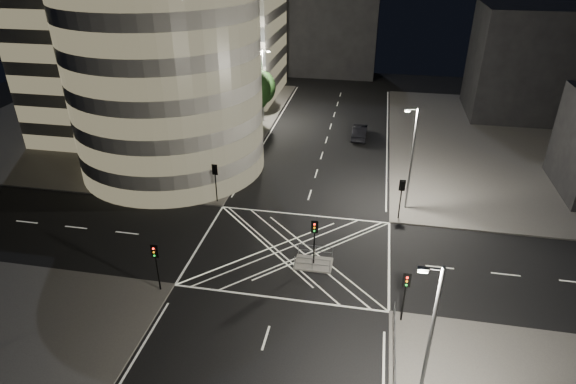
% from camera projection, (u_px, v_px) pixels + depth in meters
% --- Properties ---
extents(ground, '(120.00, 120.00, 0.00)m').
position_uv_depth(ground, '(292.00, 251.00, 40.43)').
color(ground, black).
rests_on(ground, ground).
extents(sidewalk_far_left, '(42.00, 42.00, 0.15)m').
position_uv_depth(sidewalk_far_left, '(126.00, 120.00, 68.42)').
color(sidewalk_far_left, '#555250').
rests_on(sidewalk_far_left, ground).
extents(sidewalk_far_right, '(42.00, 42.00, 0.15)m').
position_uv_depth(sidewalk_far_right, '(563.00, 150.00, 59.03)').
color(sidewalk_far_right, '#555250').
rests_on(sidewalk_far_right, ground).
extents(central_island, '(3.00, 2.00, 0.15)m').
position_uv_depth(central_island, '(314.00, 264.00, 38.77)').
color(central_island, slate).
rests_on(central_island, ground).
extents(office_tower_curved, '(30.00, 29.00, 27.20)m').
position_uv_depth(office_tower_curved, '(141.00, 43.00, 53.95)').
color(office_tower_curved, gray).
rests_on(office_tower_curved, sidewalk_far_left).
extents(office_block_rear, '(24.00, 16.00, 22.00)m').
position_uv_depth(office_block_rear, '(201.00, 23.00, 74.98)').
color(office_block_rear, gray).
rests_on(office_block_rear, sidewalk_far_left).
extents(building_right_far, '(14.00, 12.00, 15.00)m').
position_uv_depth(building_right_far, '(526.00, 62.00, 67.14)').
color(building_right_far, black).
rests_on(building_right_far, sidewalk_far_right).
extents(building_far_end, '(18.00, 8.00, 18.00)m').
position_uv_depth(building_far_end, '(327.00, 24.00, 86.91)').
color(building_far_end, black).
rests_on(building_far_end, ground).
extents(tree_a, '(4.04, 4.04, 6.41)m').
position_uv_depth(tree_a, '(205.00, 153.00, 47.90)').
color(tree_a, black).
rests_on(tree_a, sidewalk_far_left).
extents(tree_b, '(4.06, 4.06, 6.45)m').
position_uv_depth(tree_b, '(223.00, 131.00, 53.06)').
color(tree_b, black).
rests_on(tree_b, sidewalk_far_left).
extents(tree_c, '(4.38, 4.38, 7.10)m').
position_uv_depth(tree_c, '(238.00, 110.00, 58.03)').
color(tree_c, black).
rests_on(tree_c, sidewalk_far_left).
extents(tree_d, '(5.46, 5.46, 8.53)m').
position_uv_depth(tree_d, '(250.00, 89.00, 62.83)').
color(tree_d, black).
rests_on(tree_d, sidewalk_far_left).
extents(tree_e, '(4.23, 4.23, 6.36)m').
position_uv_depth(tree_e, '(261.00, 87.00, 68.71)').
color(tree_e, black).
rests_on(tree_e, sidewalk_far_left).
extents(traffic_signal_fl, '(0.55, 0.22, 4.00)m').
position_uv_depth(traffic_signal_fl, '(215.00, 176.00, 46.34)').
color(traffic_signal_fl, black).
rests_on(traffic_signal_fl, sidewalk_far_left).
extents(traffic_signal_nl, '(0.55, 0.22, 4.00)m').
position_uv_depth(traffic_signal_nl, '(156.00, 259.00, 34.59)').
color(traffic_signal_nl, black).
rests_on(traffic_signal_nl, sidewalk_near_left).
extents(traffic_signal_fr, '(0.55, 0.22, 4.00)m').
position_uv_depth(traffic_signal_fr, '(401.00, 192.00, 43.49)').
color(traffic_signal_fr, black).
rests_on(traffic_signal_fr, sidewalk_far_right).
extents(traffic_signal_nr, '(0.55, 0.22, 4.00)m').
position_uv_depth(traffic_signal_nr, '(406.00, 288.00, 31.74)').
color(traffic_signal_nr, black).
rests_on(traffic_signal_nr, sidewalk_near_right).
extents(traffic_signal_island, '(0.55, 0.22, 4.00)m').
position_uv_depth(traffic_signal_island, '(314.00, 234.00, 37.42)').
color(traffic_signal_island, black).
rests_on(traffic_signal_island, central_island).
extents(street_lamp_left_near, '(1.25, 0.25, 10.00)m').
position_uv_depth(street_lamp_left_near, '(223.00, 131.00, 49.69)').
color(street_lamp_left_near, slate).
rests_on(street_lamp_left_near, sidewalk_far_left).
extents(street_lamp_left_far, '(1.25, 0.25, 10.00)m').
position_uv_depth(street_lamp_left_far, '(263.00, 83.00, 65.24)').
color(street_lamp_left_far, slate).
rests_on(street_lamp_left_far, sidewalk_far_left).
extents(street_lamp_right_far, '(1.25, 0.25, 10.00)m').
position_uv_depth(street_lamp_right_far, '(411.00, 156.00, 44.04)').
color(street_lamp_right_far, slate).
rests_on(street_lamp_right_far, sidewalk_far_right).
extents(street_lamp_right_near, '(1.25, 0.25, 10.00)m').
position_uv_depth(street_lamp_right_near, '(428.00, 341.00, 24.16)').
color(street_lamp_right_near, slate).
rests_on(street_lamp_right_near, sidewalk_near_right).
extents(railing_near_right, '(0.06, 11.70, 1.10)m').
position_uv_depth(railing_near_right, '(395.00, 375.00, 28.25)').
color(railing_near_right, slate).
rests_on(railing_near_right, sidewalk_near_right).
extents(railing_island_south, '(2.80, 0.06, 1.10)m').
position_uv_depth(railing_island_south, '(312.00, 264.00, 37.70)').
color(railing_island_south, slate).
rests_on(railing_island_south, central_island).
extents(railing_island_north, '(2.80, 0.06, 1.10)m').
position_uv_depth(railing_island_north, '(315.00, 251.00, 39.25)').
color(railing_island_north, slate).
rests_on(railing_island_north, central_island).
extents(sedan, '(1.89, 5.24, 1.72)m').
position_uv_depth(sedan, '(360.00, 132.00, 62.21)').
color(sedan, black).
rests_on(sedan, ground).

